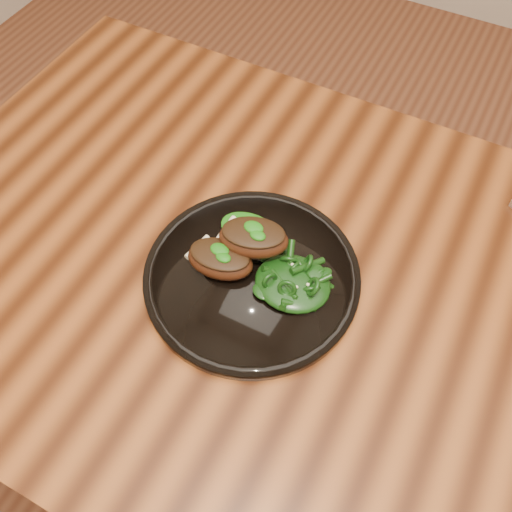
{
  "coord_description": "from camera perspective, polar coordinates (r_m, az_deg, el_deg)",
  "views": [
    {
      "loc": [
        -0.03,
        -0.4,
        1.43
      ],
      "look_at": [
        -0.24,
        -0.01,
        0.78
      ],
      "focal_mm": 40.0,
      "sensor_mm": 36.0,
      "label": 1
    }
  ],
  "objects": [
    {
      "name": "herb_smear",
      "position": [
        0.83,
        -0.65,
        2.67
      ],
      "size": [
        0.09,
        0.06,
        0.01
      ],
      "primitive_type": "ellipsoid",
      "color": "#0B4A07",
      "rests_on": "plate"
    },
    {
      "name": "lamb_chop_front",
      "position": [
        0.78,
        -3.64,
        -0.28
      ],
      "size": [
        0.1,
        0.07,
        0.04
      ],
      "color": "#3C1A0B",
      "rests_on": "plate"
    },
    {
      "name": "plate",
      "position": [
        0.79,
        -0.41,
        -2.06
      ],
      "size": [
        0.3,
        0.3,
        0.02
      ],
      "color": "black",
      "rests_on": "desk"
    },
    {
      "name": "lamb_chop_back",
      "position": [
        0.77,
        -0.29,
        1.87
      ],
      "size": [
        0.11,
        0.09,
        0.04
      ],
      "color": "#3C1A0B",
      "rests_on": "plate"
    },
    {
      "name": "desk",
      "position": [
        0.86,
        14.76,
        -9.99
      ],
      "size": [
        1.6,
        0.8,
        0.75
      ],
      "color": "#341406",
      "rests_on": "ground"
    },
    {
      "name": "greens_heap",
      "position": [
        0.76,
        3.71,
        -2.47
      ],
      "size": [
        0.1,
        0.1,
        0.04
      ],
      "color": "black",
      "rests_on": "plate"
    }
  ]
}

